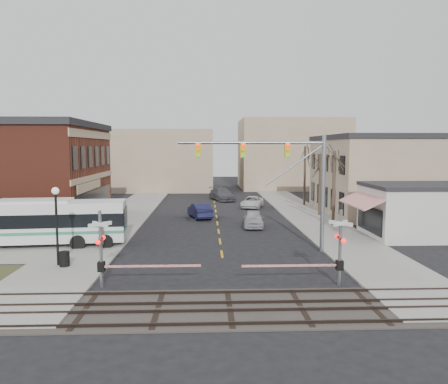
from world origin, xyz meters
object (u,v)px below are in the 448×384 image
(car_a, at_px, (253,219))
(pedestrian_near, at_px, (102,237))
(traffic_signal_mast, at_px, (283,169))
(rr_crossing_east, at_px, (332,249))
(trash_bin, at_px, (64,259))
(pedestrian_far, at_px, (94,225))
(car_c, at_px, (252,202))
(transit_bus, at_px, (35,222))
(car_b, at_px, (200,211))
(car_d, at_px, (222,194))
(rr_crossing_west, at_px, (109,250))
(street_lamp, at_px, (56,210))

(car_a, xyz_separation_m, pedestrian_near, (-11.49, -8.88, 0.24))
(traffic_signal_mast, relative_size, rr_crossing_east, 1.78)
(trash_bin, bearing_deg, pedestrian_far, 93.72)
(car_c, distance_m, pedestrian_far, 22.05)
(trash_bin, relative_size, car_a, 0.20)
(car_a, height_order, pedestrian_near, pedestrian_near)
(pedestrian_near, bearing_deg, car_c, -30.90)
(transit_bus, distance_m, car_c, 26.80)
(car_a, bearing_deg, trash_bin, -128.96)
(car_b, distance_m, pedestrian_far, 12.40)
(rr_crossing_east, relative_size, pedestrian_far, 3.22)
(transit_bus, height_order, car_d, transit_bus)
(car_c, distance_m, car_d, 8.10)
(rr_crossing_west, relative_size, pedestrian_near, 3.22)
(rr_crossing_west, xyz_separation_m, street_lamp, (-3.97, 3.99, 1.49))
(transit_bus, relative_size, rr_crossing_west, 2.31)
(street_lamp, distance_m, pedestrian_far, 9.22)
(transit_bus, bearing_deg, rr_crossing_west, -52.04)
(traffic_signal_mast, distance_m, rr_crossing_east, 8.45)
(street_lamp, bearing_deg, trash_bin, -29.09)
(car_b, distance_m, car_c, 9.65)
(traffic_signal_mast, relative_size, pedestrian_far, 5.74)
(car_a, relative_size, car_b, 0.96)
(car_a, relative_size, car_d, 0.77)
(transit_bus, xyz_separation_m, car_d, (14.48, 27.38, -1.02))
(rr_crossing_west, relative_size, car_b, 1.22)
(rr_crossing_west, relative_size, rr_crossing_east, 1.00)
(rr_crossing_west, distance_m, trash_bin, 5.30)
(car_d, distance_m, pedestrian_near, 30.38)
(car_b, bearing_deg, trash_bin, 51.37)
(street_lamp, bearing_deg, car_c, 60.51)
(car_c, bearing_deg, rr_crossing_west, -94.19)
(car_a, height_order, car_b, car_b)
(rr_crossing_west, relative_size, car_a, 1.28)
(pedestrian_near, bearing_deg, pedestrian_far, 19.96)
(street_lamp, distance_m, pedestrian_near, 4.96)
(rr_crossing_east, xyz_separation_m, car_d, (-4.36, 37.03, -1.14))
(transit_bus, relative_size, car_c, 2.73)
(rr_crossing_east, distance_m, car_b, 23.39)
(pedestrian_far, bearing_deg, car_c, 20.00)
(transit_bus, bearing_deg, car_a, 23.95)
(traffic_signal_mast, bearing_deg, car_d, 95.97)
(transit_bus, bearing_deg, rr_crossing_east, -27.14)
(street_lamp, height_order, car_a, street_lamp)
(rr_crossing_east, relative_size, car_d, 0.98)
(transit_bus, xyz_separation_m, trash_bin, (3.87, -5.72, -1.28))
(trash_bin, bearing_deg, car_a, 45.83)
(rr_crossing_west, height_order, street_lamp, street_lamp)
(trash_bin, height_order, car_c, car_c)
(car_b, height_order, pedestrian_far, pedestrian_far)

